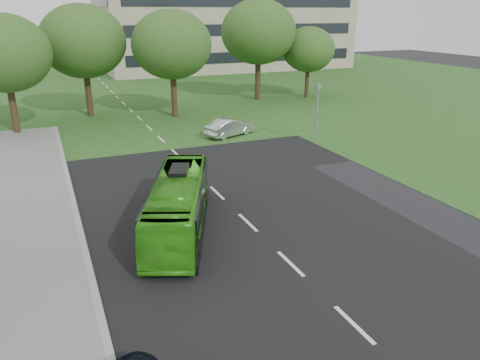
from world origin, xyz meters
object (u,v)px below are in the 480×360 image
(tree_park_d, at_px, (258,32))
(camera_pole, at_px, (317,106))
(tree_park_a, at_px, (4,53))
(tree_park_e, at_px, (309,50))
(sedan, at_px, (230,127))
(tree_park_c, at_px, (172,45))
(tree_park_b, at_px, (83,41))
(bus, at_px, (178,204))

(tree_park_d, xyz_separation_m, camera_pole, (-3.95, -18.32, -4.28))
(tree_park_a, bearing_deg, camera_pole, -30.49)
(camera_pole, bearing_deg, tree_park_a, 173.69)
(tree_park_e, distance_m, sedan, 19.90)
(tree_park_c, relative_size, tree_park_d, 0.90)
(tree_park_c, xyz_separation_m, sedan, (1.94, -8.64, -5.65))
(sedan, xyz_separation_m, camera_pole, (4.85, -4.60, 2.08))
(tree_park_c, bearing_deg, tree_park_a, -173.54)
(tree_park_b, relative_size, bus, 1.13)
(tree_park_b, relative_size, sedan, 2.39)
(tree_park_d, height_order, bus, tree_park_d)
(bus, relative_size, sedan, 2.11)
(tree_park_b, relative_size, tree_park_e, 1.29)
(bus, bearing_deg, tree_park_a, 130.06)
(tree_park_d, distance_m, sedan, 17.49)
(tree_park_b, relative_size, tree_park_d, 0.94)
(bus, xyz_separation_m, camera_pole, (13.05, 9.85, 1.55))
(tree_park_a, distance_m, sedan, 17.59)
(sedan, distance_m, camera_pole, 7.00)
(tree_park_a, xyz_separation_m, tree_park_d, (23.92, 6.56, 0.91))
(tree_park_b, relative_size, camera_pole, 2.29)
(tree_park_a, distance_m, camera_pole, 23.41)
(camera_pole, bearing_deg, sedan, 160.67)
(tree_park_c, bearing_deg, bus, -105.17)
(tree_park_a, bearing_deg, tree_park_b, 37.31)
(tree_park_b, bearing_deg, tree_park_e, 2.69)
(camera_pole, bearing_deg, tree_park_b, 154.43)
(tree_park_c, height_order, bus, tree_park_c)
(tree_park_c, bearing_deg, tree_park_e, 14.51)
(tree_park_c, bearing_deg, camera_pole, -62.86)
(tree_park_b, bearing_deg, bus, -88.19)
(sedan, bearing_deg, tree_park_a, 42.72)
(bus, bearing_deg, tree_park_c, 97.13)
(tree_park_d, bearing_deg, tree_park_c, -154.74)
(tree_park_a, relative_size, camera_pole, 2.11)
(tree_park_c, relative_size, sedan, 2.28)
(camera_pole, bearing_deg, tree_park_d, 102.00)
(tree_park_e, height_order, camera_pole, tree_park_e)
(bus, bearing_deg, tree_park_e, 72.63)
(tree_park_a, height_order, camera_pole, tree_park_a)
(tree_park_b, distance_m, camera_pole, 21.82)
(tree_park_b, bearing_deg, camera_pole, -49.74)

